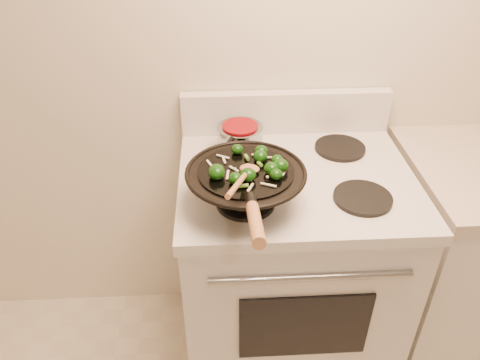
{
  "coord_description": "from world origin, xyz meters",
  "views": [
    {
      "loc": [
        -0.49,
        -0.1,
        1.79
      ],
      "look_at": [
        -0.43,
        1.01,
        1.02
      ],
      "focal_mm": 35.0,
      "sensor_mm": 36.0,
      "label": 1
    }
  ],
  "objects": [
    {
      "name": "stove",
      "position": [
        -0.24,
        1.17,
        0.47
      ],
      "size": [
        0.78,
        0.67,
        1.08
      ],
      "color": "silver",
      "rests_on": "ground"
    },
    {
      "name": "stirfry",
      "position": [
        -0.4,
        1.02,
        1.06
      ],
      "size": [
        0.24,
        0.22,
        0.04
      ],
      "color": "#0C3508",
      "rests_on": "wok"
    },
    {
      "name": "wooden_spoon",
      "position": [
        -0.43,
        0.95,
        1.07
      ],
      "size": [
        0.11,
        0.26,
        0.09
      ],
      "color": "#A36840",
      "rests_on": "wok"
    },
    {
      "name": "wok",
      "position": [
        -0.42,
        1.02,
        0.99
      ],
      "size": [
        0.36,
        0.59,
        0.21
      ],
      "color": "black",
      "rests_on": "stove"
    },
    {
      "name": "saucepan",
      "position": [
        -0.42,
        1.32,
        0.98
      ],
      "size": [
        0.16,
        0.25,
        0.09
      ],
      "color": "gray",
      "rests_on": "stove"
    }
  ]
}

